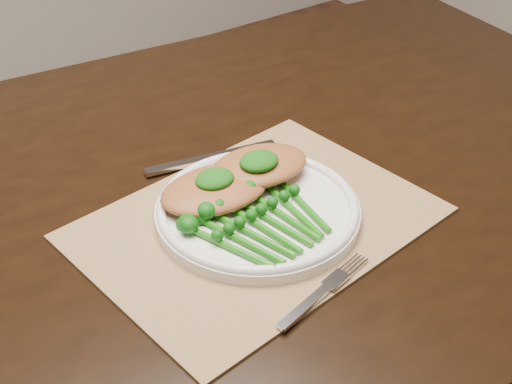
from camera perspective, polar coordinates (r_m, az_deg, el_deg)
dining_table at (r=1.21m, az=-5.90°, el=-14.81°), size 1.69×1.07×0.75m
placemat at (r=0.90m, az=0.03°, el=-2.47°), size 0.46×0.36×0.00m
dinner_plate at (r=0.90m, az=0.14°, el=-1.40°), size 0.26×0.26×0.02m
knife at (r=1.01m, az=-4.58°, el=2.55°), size 0.19×0.06×0.01m
fork at (r=0.81m, az=5.88°, el=-7.47°), size 0.15×0.05×0.00m
chicken_fillet_left at (r=0.90m, az=-3.30°, el=0.21°), size 0.15×0.11×0.03m
chicken_fillet_right at (r=0.94m, az=0.25°, el=2.12°), size 0.14×0.11×0.03m
pesto_dollop_left at (r=0.89m, az=-3.32°, el=1.04°), size 0.05×0.04×0.02m
pesto_dollop_right at (r=0.92m, az=0.23°, el=2.49°), size 0.05×0.04×0.02m
broccolini_bundle at (r=0.86m, az=0.94°, el=-2.60°), size 0.17×0.18×0.04m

